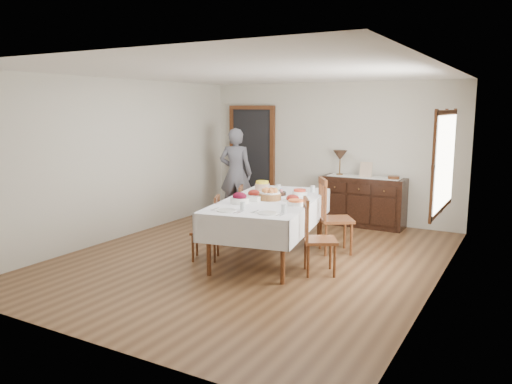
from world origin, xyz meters
The scene contains 26 objects.
ground centered at (0.00, 0.00, 0.00)m, with size 6.00×6.00×0.00m, color brown.
room_shell centered at (-0.15, 0.42, 1.64)m, with size 5.02×6.02×2.65m.
dining_table centered at (0.18, 0.20, 0.75)m, with size 1.66×2.63×0.84m.
chair_left_near centered at (-0.52, -0.34, 0.46)m, with size 0.51×0.51×0.91m.
chair_left_far centered at (-0.69, 0.58, 0.46)m, with size 0.51×0.51×0.92m.
chair_right_near centered at (1.04, -0.17, 0.50)m, with size 0.57×0.57×1.00m.
chair_right_far centered at (0.88, 0.84, 0.57)m, with size 0.65×0.65×1.12m.
sideboard centered at (0.76, 2.72, 0.45)m, with size 1.49×0.54×0.90m.
person centered at (-1.62, 2.18, 0.93)m, with size 0.58×0.37×1.87m, color slate.
bread_basket centered at (0.18, 0.17, 0.91)m, with size 0.32×0.32×0.17m.
egg_basket centered at (0.09, 0.57, 0.87)m, with size 0.29×0.29×0.10m.
ham_platter_a centered at (-0.17, 0.33, 0.87)m, with size 0.27×0.27×0.11m.
ham_platter_b centered at (0.51, 0.24, 0.87)m, with size 0.27×0.27×0.11m.
beet_bowl centered at (-0.05, -0.27, 0.91)m, with size 0.26×0.26×0.15m.
carrot_bowl centered at (0.42, 0.68, 0.89)m, with size 0.23×0.23×0.10m.
pineapple_bowl centered at (-0.31, 0.86, 0.91)m, with size 0.23×0.23×0.15m.
casserole_dish centered at (0.67, -0.01, 0.88)m, with size 0.22×0.22×0.08m.
butter_dish centered at (0.06, -0.04, 0.88)m, with size 0.15×0.11×0.07m.
setting_left centered at (0.11, -0.73, 0.86)m, with size 0.44×0.31×0.10m.
setting_right centered at (0.64, -0.61, 0.86)m, with size 0.44×0.31×0.10m.
glass_far_a centered at (-0.10, 1.00, 0.89)m, with size 0.07×0.07×0.09m.
glass_far_b centered at (0.47, 1.06, 0.89)m, with size 0.07×0.07×0.10m.
runner centered at (0.76, 2.73, 0.90)m, with size 1.30×0.35×0.01m.
table_lamp centered at (0.29, 2.75, 1.25)m, with size 0.26×0.26×0.46m.
picture_frame centered at (0.80, 2.69, 1.04)m, with size 0.22×0.08×0.28m.
deco_bowl centered at (1.30, 2.68, 0.93)m, with size 0.20×0.20×0.06m.
Camera 1 is at (3.44, -5.99, 2.14)m, focal length 35.00 mm.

